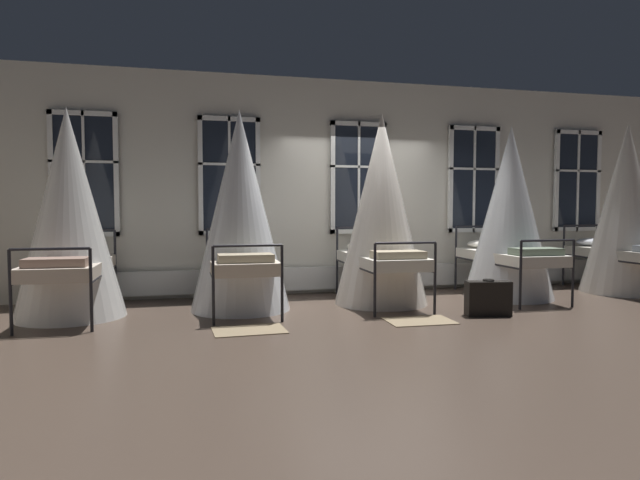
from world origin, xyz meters
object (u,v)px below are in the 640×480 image
Objects in this scene: cot_fifth at (626,211)px; cot_third at (381,212)px; cot_first at (69,216)px; suitcase_dark at (488,298)px; cot_second at (240,214)px; cot_fourth at (510,215)px.

cot_third is at bearing 89.99° from cot_fifth.
cot_first reaches higher than suitcase_dark.
cot_third reaches higher than cot_second.
cot_fifth reaches higher than cot_fourth.
cot_first is 5.36m from suitcase_dark.
cot_third is (2.00, -0.00, 0.02)m from cot_second.
cot_first is 8.30m from cot_fifth.
cot_fifth is at bearing -88.47° from cot_third.
cot_second is at bearing 91.25° from cot_fourth.
cot_third is at bearing -89.69° from cot_second.
cot_fifth is 4.65× the size of suitcase_dark.
cot_fourth is 1.91m from suitcase_dark.
suitcase_dark is (3.01, -1.19, -1.07)m from cot_second.
cot_fourth is 4.43× the size of suitcase_dark.
cot_third is at bearing 140.26° from suitcase_dark.
cot_fifth reaches higher than suitcase_dark.
cot_fifth is at bearing -89.42° from cot_second.
cot_second is 4.07m from cot_fourth.
cot_third reaches higher than cot_first.
cot_fifth is at bearing -88.44° from cot_first.
cot_third reaches higher than cot_fourth.
cot_fifth is (4.18, 0.02, 0.01)m from cot_third.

